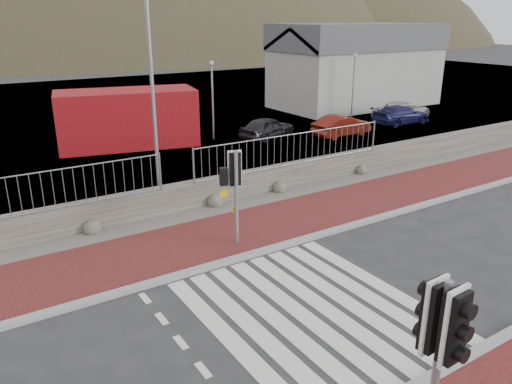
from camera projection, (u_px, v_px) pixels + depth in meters
ground at (312, 310)px, 11.28m from camera, size 220.00×220.00×0.00m
sidewalk_far at (217, 238)px, 14.83m from camera, size 40.00×3.00×0.08m
kerb_far at (243, 257)px, 13.64m from camera, size 40.00×0.25×0.12m
zebra_crossing at (312, 310)px, 11.28m from camera, size 4.62×5.60×0.01m
gravel_strip at (188, 217)px, 16.42m from camera, size 40.00×1.50×0.06m
stone_wall at (177, 198)px, 16.92m from camera, size 40.00×0.60×0.90m
railing at (177, 160)px, 16.34m from camera, size 18.07×0.07×1.22m
quay at (50, 115)px, 33.41m from camera, size 120.00×40.00×0.50m
harbor_building at (356, 65)px, 36.29m from camera, size 12.20×6.20×5.80m
hills_backdrop at (37, 184)px, 92.12m from camera, size 254.00×90.00×100.00m
traffic_signal_near at (441, 337)px, 6.70m from camera, size 0.45×0.28×3.05m
traffic_signal_far at (235, 178)px, 13.82m from camera, size 0.69×0.37×2.81m
streetlight at (156, 86)px, 16.21m from camera, size 1.53×0.55×7.34m
shipping_container at (128, 118)px, 25.16m from camera, size 7.23×4.24×2.82m
car_a at (267, 128)px, 27.00m from camera, size 3.65×2.23×1.16m
car_b at (342, 126)px, 27.46m from camera, size 3.61×1.43×1.17m
car_c at (401, 115)px, 30.62m from camera, size 3.96×1.67×1.14m
car_d at (402, 111)px, 31.66m from camera, size 4.60×2.68×1.20m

